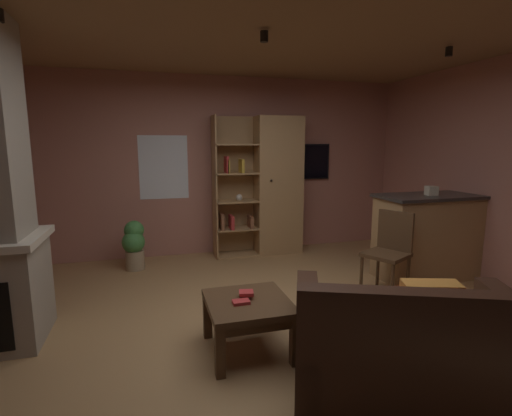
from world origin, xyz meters
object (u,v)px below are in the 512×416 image
bookshelf_cabinet (272,187)px  tissue_box (431,191)px  table_book_0 (241,302)px  table_book_1 (246,293)px  kitchen_bar_counter (436,235)px  potted_floor_plant (134,243)px  wall_mounted_tv (300,162)px  leather_couch (408,351)px  dining_chair (390,247)px  coffee_table (248,310)px

bookshelf_cabinet → tissue_box: 2.20m
table_book_0 → table_book_1: size_ratio=1.16×
bookshelf_cabinet → kitchen_bar_counter: bearing=-44.0°
bookshelf_cabinet → tissue_box: size_ratio=17.13×
tissue_box → table_book_0: tissue_box is taller
potted_floor_plant → kitchen_bar_counter: bearing=-19.5°
tissue_box → table_book_1: (-2.56, -0.98, -0.63)m
potted_floor_plant → table_book_0: bearing=-70.0°
potted_floor_plant → wall_mounted_tv: (2.55, 0.50, 1.02)m
leather_couch → wall_mounted_tv: (0.72, 3.67, 1.07)m
wall_mounted_tv → table_book_0: bearing=-119.8°
table_book_0 → potted_floor_plant: 2.57m
leather_couch → dining_chair: (0.93, 1.54, 0.23)m
potted_floor_plant → bookshelf_cabinet: bearing=8.1°
table_book_1 → potted_floor_plant: (-0.94, 2.32, -0.11)m
potted_floor_plant → tissue_box: bearing=-20.9°
dining_chair → wall_mounted_tv: (-0.21, 2.13, 0.85)m
kitchen_bar_counter → wall_mounted_tv: (-1.11, 1.80, 0.85)m
kitchen_bar_counter → dining_chair: (-0.90, -0.34, 0.01)m
table_book_1 → dining_chair: dining_chair is taller
bookshelf_cabinet → wall_mounted_tv: 0.68m
dining_chair → wall_mounted_tv: bearing=95.6°
leather_couch → coffee_table: leather_couch is taller
kitchen_bar_counter → leather_couch: bearing=-134.2°
leather_couch → coffee_table: (-0.88, 0.81, 0.04)m
tissue_box → dining_chair: (-0.75, -0.30, -0.57)m
kitchen_bar_counter → leather_couch: (-1.83, -1.88, -0.22)m
tissue_box → leather_couch: bearing=-132.3°
tissue_box → leather_couch: (-1.67, -1.84, -0.79)m
coffee_table → table_book_1: table_book_1 is taller
dining_chair → potted_floor_plant: dining_chair is taller
leather_couch → potted_floor_plant: leather_couch is taller
table_book_0 → kitchen_bar_counter: bearing=21.9°
tissue_box → leather_couch: tissue_box is taller
leather_couch → kitchen_bar_counter: bearing=45.8°
leather_couch → dining_chair: size_ratio=1.82×
tissue_box → table_book_0: (-2.62, -1.08, -0.66)m
tissue_box → wall_mounted_tv: size_ratio=0.12×
coffee_table → potted_floor_plant: 2.55m
potted_floor_plant → leather_couch: bearing=-60.1°
table_book_1 → bookshelf_cabinet: bearing=67.7°
coffee_table → table_book_1: size_ratio=5.94×
wall_mounted_tv → leather_couch: bearing=-101.1°
kitchen_bar_counter → coffee_table: size_ratio=2.25×
table_book_0 → table_book_1: bearing=55.9°
leather_couch → wall_mounted_tv: size_ratio=1.70×
table_book_1 → dining_chair: size_ratio=0.12×
bookshelf_cabinet → tissue_box: bookshelf_cabinet is taller
bookshelf_cabinet → potted_floor_plant: (-2.01, -0.29, -0.66)m
bookshelf_cabinet → table_book_1: 2.87m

